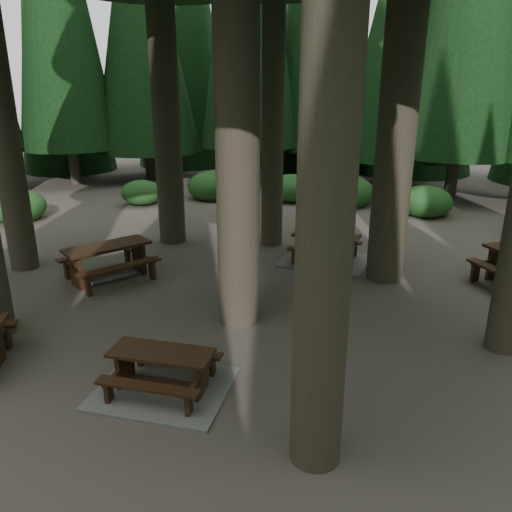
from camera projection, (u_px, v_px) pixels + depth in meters
The scene contains 5 objects.
ground at pixel (204, 313), 10.64m from camera, with size 80.00×80.00×0.00m, color #504841.
picnic_table_a at pixel (163, 377), 7.90m from camera, with size 2.53×2.32×0.70m.
picnic_table_b at pixel (108, 257), 12.35m from camera, with size 2.16×2.44×0.89m.
picnic_table_c at pixel (325, 252), 13.71m from camera, with size 2.64×2.34×0.77m.
shrub_ring at pixel (251, 292), 10.72m from camera, with size 23.86×24.64×1.49m.
Camera 1 is at (6.39, -7.34, 4.62)m, focal length 35.00 mm.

